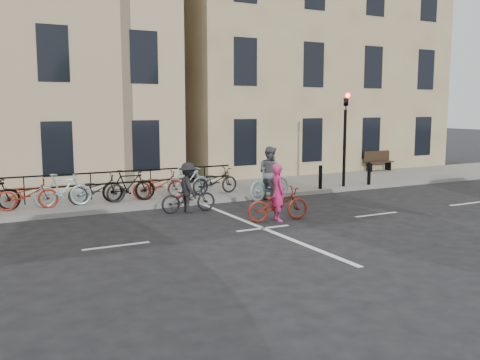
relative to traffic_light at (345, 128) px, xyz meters
name	(u,v)px	position (x,y,z in m)	size (l,w,h in m)	color
ground	(263,228)	(-6.20, -4.34, -2.45)	(120.00, 120.00, 0.00)	black
sidewalk	(70,203)	(-10.20, 1.66, -2.38)	(46.00, 4.00, 0.15)	slate
building_east	(287,54)	(2.80, 8.66, 3.70)	(14.00, 10.00, 12.00)	tan
traffic_light	(345,128)	(0.00, 0.00, 0.00)	(0.18, 0.30, 3.90)	black
bollard_east	(320,177)	(-1.20, -0.09, -1.85)	(0.14, 0.14, 0.90)	black
bollard_west	(369,174)	(1.20, -0.09, -1.85)	(0.14, 0.14, 0.90)	black
bench	(378,160)	(4.80, 3.39, -1.78)	(1.60, 0.41, 0.97)	black
parked_bikes	(97,189)	(-9.50, 0.70, -1.81)	(10.40, 1.23, 1.05)	black
cyclist_pink	(278,201)	(-5.32, -3.67, -1.88)	(1.92, 0.89, 1.65)	maroon
cyclist_grey	(270,178)	(-3.72, -0.54, -1.69)	(2.03, 1.08, 1.89)	#8AAEB5
cyclist_dark	(188,193)	(-7.13, -1.33, -1.84)	(1.78, 1.03, 1.57)	black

